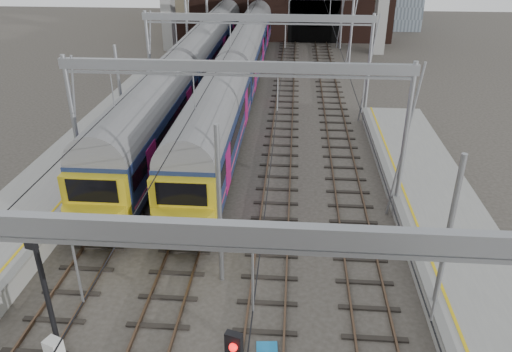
# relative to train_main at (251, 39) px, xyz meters

# --- Properties ---
(ground) EXTENTS (160.00, 160.00, 0.00)m
(ground) POSITION_rel_train_main_xyz_m (2.00, -39.60, -2.65)
(ground) COLOR #38332D
(ground) RESTS_ON ground
(platform_right) EXTENTS (4.32, 47.00, 1.12)m
(platform_right) POSITION_rel_train_main_xyz_m (12.18, -41.10, -2.10)
(platform_right) COLOR gray
(platform_right) RESTS_ON ground
(tracks) EXTENTS (14.40, 80.00, 0.22)m
(tracks) POSITION_rel_train_main_xyz_m (2.00, -24.60, -2.63)
(tracks) COLOR #4C3828
(tracks) RESTS_ON ground
(overhead_line) EXTENTS (16.80, 80.00, 8.00)m
(overhead_line) POSITION_rel_train_main_xyz_m (2.00, -18.11, 3.91)
(overhead_line) COLOR gray
(overhead_line) RESTS_ON ground
(retaining_wall) EXTENTS (28.00, 2.75, 9.00)m
(retaining_wall) POSITION_rel_train_main_xyz_m (3.40, 12.34, 1.68)
(retaining_wall) COLOR black
(retaining_wall) RESTS_ON ground
(train_main) EXTENTS (3.08, 71.05, 5.20)m
(train_main) POSITION_rel_train_main_xyz_m (0.00, 0.00, 0.00)
(train_main) COLOR black
(train_main) RESTS_ON ground
(train_second) EXTENTS (3.12, 54.04, 5.26)m
(train_second) POSITION_rel_train_main_xyz_m (-4.00, -8.56, 0.02)
(train_second) COLOR black
(train_second) RESTS_ON ground
(signal_near_left) EXTENTS (0.42, 0.49, 5.54)m
(signal_near_left) POSITION_rel_train_main_xyz_m (-3.11, -42.14, 0.78)
(signal_near_left) COLOR black
(signal_near_left) RESTS_ON ground
(relay_cabinet) EXTENTS (0.66, 0.61, 1.07)m
(relay_cabinet) POSITION_rel_train_main_xyz_m (-2.98, -42.59, -2.12)
(relay_cabinet) COLOR silver
(relay_cabinet) RESTS_ON ground
(equip_cover_a) EXTENTS (1.02, 0.90, 0.10)m
(equip_cover_a) POSITION_rel_train_main_xyz_m (0.79, -33.64, -2.60)
(equip_cover_a) COLOR #1875B7
(equip_cover_a) RESTS_ON ground
(equip_cover_b) EXTENTS (0.81, 0.60, 0.09)m
(equip_cover_b) POSITION_rel_train_main_xyz_m (0.17, -28.97, -2.61)
(equip_cover_b) COLOR #1875B7
(equip_cover_b) RESTS_ON ground
(equip_cover_c) EXTENTS (0.78, 0.58, 0.09)m
(equip_cover_c) POSITION_rel_train_main_xyz_m (4.13, -41.34, -2.61)
(equip_cover_c) COLOR #1875B7
(equip_cover_c) RESTS_ON ground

